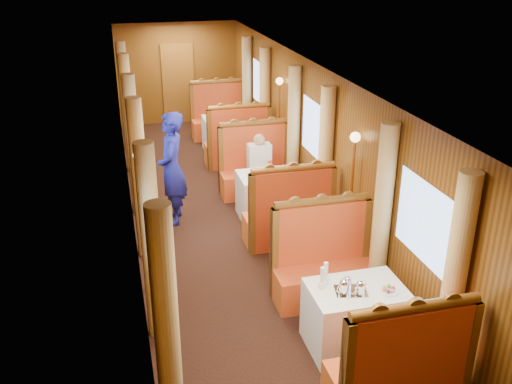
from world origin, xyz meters
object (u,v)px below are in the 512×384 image
object	(u,v)px
table_near	(355,317)
banquette_near_aft	(323,268)
table_mid	(270,195)
steward	(172,169)
teapot_left	(344,289)
fruit_plate	(388,290)
banquette_mid_fwd	(289,219)
tea_tray	(351,291)
rose_vase_far	(227,110)
banquette_far_fwd	(238,146)
banquette_far_aft	(219,119)
teapot_back	(347,284)
passenger	(260,160)
teapot_right	(360,290)
banquette_near_fwd	(398,374)
table_far	(228,134)
banquette_mid_aft	(255,171)
rose_vase_mid	(270,165)

from	to	relation	value
table_near	banquette_near_aft	bearing A→B (deg)	90.00
table_mid	steward	size ratio (longest dim) A/B	0.57
teapot_left	fruit_plate	world-z (taller)	teapot_left
banquette_mid_fwd	fruit_plate	xyz separation A→B (m)	(0.30, -2.63, 0.35)
banquette_mid_fwd	tea_tray	world-z (taller)	banquette_mid_fwd
banquette_mid_fwd	rose_vase_far	world-z (taller)	banquette_mid_fwd
banquette_far_fwd	rose_vase_far	world-z (taller)	banquette_far_fwd
banquette_far_aft	teapot_back	xyz separation A→B (m)	(-0.11, -7.99, 0.39)
table_near	passenger	bearing A→B (deg)	90.00
banquette_near_aft	teapot_right	world-z (taller)	banquette_near_aft
teapot_left	teapot_right	bearing A→B (deg)	-35.29
teapot_right	teapot_back	xyz separation A→B (m)	(-0.08, 0.15, -0.01)
table_near	banquette_near_fwd	distance (m)	1.02
banquette_near_fwd	banquette_far_fwd	size ratio (longest dim) A/B	1.00
banquette_near_aft	steward	bearing A→B (deg)	120.50
teapot_back	rose_vase_far	world-z (taller)	rose_vase_far
tea_tray	table_near	bearing A→B (deg)	26.79
banquette_far_fwd	banquette_near_aft	bearing A→B (deg)	-90.00
banquette_near_aft	banquette_far_aft	bearing A→B (deg)	90.00
table_near	banquette_near_fwd	world-z (taller)	banquette_near_fwd
banquette_mid_fwd	passenger	bearing A→B (deg)	90.00
teapot_back	banquette_near_fwd	bearing A→B (deg)	-60.10
banquette_near_aft	teapot_back	size ratio (longest dim) A/B	9.07
banquette_far_fwd	fruit_plate	world-z (taller)	banquette_far_fwd
banquette_far_fwd	teapot_left	xyz separation A→B (m)	(-0.19, -6.06, 0.40)
table_far	banquette_far_fwd	world-z (taller)	banquette_far_fwd
banquette_mid_fwd	rose_vase_far	bearing A→B (deg)	90.14
teapot_back	steward	size ratio (longest dim) A/B	0.08
steward	banquette_near_fwd	bearing A→B (deg)	28.04
banquette_mid_fwd	teapot_right	xyz separation A→B (m)	(-0.03, -2.61, 0.39)
steward	table_mid	bearing A→B (deg)	92.32
banquette_near_aft	fruit_plate	size ratio (longest dim) A/B	6.27
banquette_near_fwd	teapot_left	bearing A→B (deg)	101.61
tea_tray	teapot_left	xyz separation A→B (m)	(-0.10, -0.03, 0.06)
banquette_mid_aft	fruit_plate	xyz separation A→B (m)	(0.30, -4.66, 0.35)
banquette_near_fwd	rose_vase_far	world-z (taller)	banquette_near_fwd
banquette_far_fwd	teapot_left	world-z (taller)	banquette_far_fwd
teapot_back	banquette_mid_aft	bearing A→B (deg)	112.30
table_near	banquette_far_fwd	xyz separation A→B (m)	(0.00, 5.99, 0.05)
passenger	teapot_left	bearing A→B (deg)	-92.58
steward	banquette_near_aft	bearing A→B (deg)	40.00
banquette_near_aft	tea_tray	size ratio (longest dim) A/B	3.94
rose_vase_mid	banquette_near_fwd	bearing A→B (deg)	-89.73
banquette_far_fwd	rose_vase_mid	xyz separation A→B (m)	(-0.02, -2.51, 0.50)
table_near	fruit_plate	size ratio (longest dim) A/B	4.91
banquette_mid_aft	teapot_right	world-z (taller)	banquette_mid_aft
table_near	banquette_far_aft	xyz separation A→B (m)	(0.00, 8.01, 0.05)
banquette_far_fwd	passenger	size ratio (longest dim) A/B	1.76
steward	banquette_far_fwd	bearing A→B (deg)	154.83
table_near	teapot_left	xyz separation A→B (m)	(-0.19, -0.07, 0.45)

